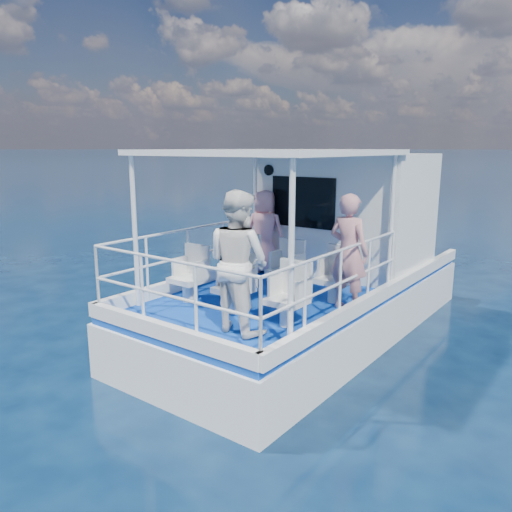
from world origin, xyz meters
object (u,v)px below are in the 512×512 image
at_px(passenger_port_fwd, 265,232).
at_px(backpack_center, 231,272).
at_px(passenger_stbd_aft, 238,262).
at_px(panda, 231,245).

relative_size(passenger_port_fwd, backpack_center, 3.59).
distance_m(passenger_stbd_aft, backpack_center, 0.75).
xyz_separation_m(passenger_port_fwd, passenger_stbd_aft, (1.52, -2.66, 0.13)).
bearing_deg(panda, passenger_port_fwd, 114.99).
bearing_deg(backpack_center, passenger_stbd_aft, -42.69).
relative_size(passenger_stbd_aft, panda, 4.99).
distance_m(passenger_port_fwd, passenger_stbd_aft, 3.06).
distance_m(passenger_stbd_aft, panda, 0.67).
bearing_deg(backpack_center, passenger_port_fwd, 114.91).
distance_m(backpack_center, panda, 0.40).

